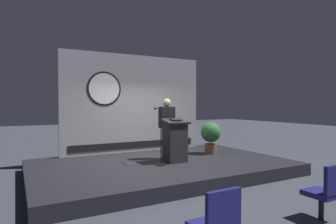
# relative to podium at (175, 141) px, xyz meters

# --- Properties ---
(ground_plane) EXTENTS (40.00, 40.00, 0.00)m
(ground_plane) POSITION_rel_podium_xyz_m (-0.28, 0.21, -0.85)
(ground_plane) COLOR #383D47
(stage_platform) EXTENTS (6.40, 4.00, 0.30)m
(stage_platform) POSITION_rel_podium_xyz_m (-0.28, 0.21, -0.70)
(stage_platform) COLOR black
(stage_platform) RESTS_ON ground
(banner_display) EXTENTS (4.57, 0.12, 3.04)m
(banner_display) POSITION_rel_podium_xyz_m (-0.31, 2.06, 0.96)
(banner_display) COLOR #9E9EA3
(banner_display) RESTS_ON stage_platform
(podium) EXTENTS (0.64, 0.50, 1.13)m
(podium) POSITION_rel_podium_xyz_m (0.00, 0.00, 0.00)
(podium) COLOR #26262B
(podium) RESTS_ON stage_platform
(speaker_person) EXTENTS (0.40, 0.26, 1.65)m
(speaker_person) POSITION_rel_podium_xyz_m (0.01, 0.48, 0.29)
(speaker_person) COLOR black
(speaker_person) RESTS_ON stage_platform
(microphone_stand) EXTENTS (0.24, 0.48, 1.44)m
(microphone_stand) POSITION_rel_podium_xyz_m (-0.49, -0.11, -0.06)
(microphone_stand) COLOR black
(microphone_stand) RESTS_ON stage_platform
(potted_plant) EXTENTS (0.60, 0.60, 0.95)m
(potted_plant) POSITION_rel_podium_xyz_m (1.56, 0.57, 0.02)
(potted_plant) COLOR brown
(potted_plant) RESTS_ON stage_platform
(audience_chair_left) EXTENTS (0.44, 0.45, 0.89)m
(audience_chair_left) POSITION_rel_podium_xyz_m (-1.71, -3.85, -0.36)
(audience_chair_left) COLOR black
(audience_chair_left) RESTS_ON ground
(audience_chair_right) EXTENTS (0.44, 0.45, 0.89)m
(audience_chair_right) POSITION_rel_podium_xyz_m (0.52, -3.69, -0.36)
(audience_chair_right) COLOR black
(audience_chair_right) RESTS_ON ground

